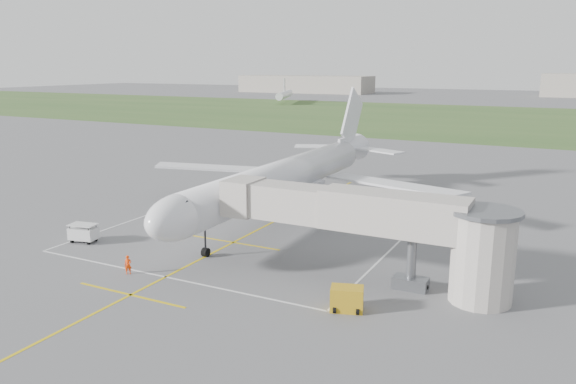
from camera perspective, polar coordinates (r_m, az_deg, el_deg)
The scene contains 11 objects.
ground at distance 62.11m, azimuth -0.62°, elevation -2.61°, with size 700.00×700.00×0.00m, color #59595B.
grass_strip at distance 185.86m, azimuth 18.46°, elevation 7.06°, with size 700.00×120.00×0.02m, color #325123.
apron_markings at distance 57.22m, azimuth -3.33°, elevation -3.98°, with size 28.20×60.00×0.01m.
airliner at distance 61.74m, azimuth -0.31°, elevation 1.49°, with size 38.93×46.75×13.52m.
jet_bridge at distance 42.97m, azimuth 9.66°, elevation -3.27°, with size 23.40×5.00×7.20m.
gpu_unit at distance 39.35m, azimuth 6.00°, elevation -10.76°, with size 2.57×2.12×1.67m.
baggage_cart at distance 56.87m, azimuth -20.06°, elevation -3.92°, with size 2.76×1.94×1.76m.
ramp_worker_nose at distance 47.31m, azimuth -15.94°, elevation -7.13°, with size 0.57×0.37×1.56m, color #FF3E08.
ramp_worker_wing at distance 69.08m, azimuth -8.43°, elevation -0.36°, with size 0.91×0.71×1.87m, color orange.
distant_hangars at distance 321.44m, azimuth 19.46°, elevation 10.07°, with size 345.00×49.00×12.00m.
distant_aircraft at distance 223.67m, azimuth 20.47°, elevation 8.70°, with size 198.77×31.30×8.85m.
Camera 1 is at (27.80, -53.02, 16.51)m, focal length 35.00 mm.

